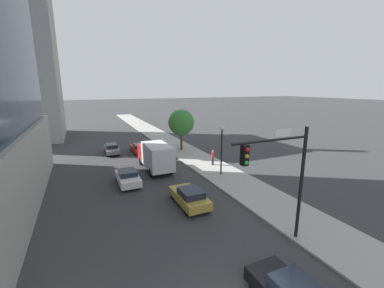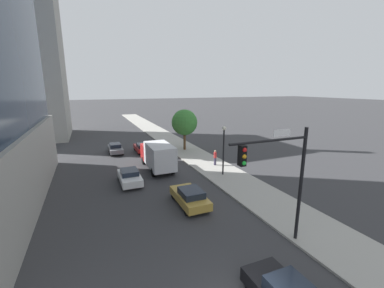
{
  "view_description": "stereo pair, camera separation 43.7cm",
  "coord_description": "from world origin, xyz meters",
  "px_view_note": "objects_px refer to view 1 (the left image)",
  "views": [
    {
      "loc": [
        -5.59,
        -6.26,
        9.13
      ],
      "look_at": [
        1.47,
        9.38,
        5.21
      ],
      "focal_mm": 23.22,
      "sensor_mm": 36.0,
      "label": 1
    },
    {
      "loc": [
        -5.19,
        -6.44,
        9.13
      ],
      "look_at": [
        1.47,
        9.38,
        5.21
      ],
      "focal_mm": 23.22,
      "sensor_mm": 36.0,
      "label": 2
    }
  ],
  "objects_px": {
    "traffic_light_pole": "(281,168)",
    "street_tree": "(181,123)",
    "car_gold": "(190,197)",
    "car_white": "(128,177)",
    "car_gray": "(112,149)",
    "pedestrian_red_shirt": "(213,157)",
    "construction_building": "(11,43)",
    "car_red": "(139,148)",
    "street_lamp": "(222,143)",
    "box_truck": "(155,155)"
  },
  "relations": [
    {
      "from": "traffic_light_pole",
      "to": "street_tree",
      "type": "height_order",
      "value": "traffic_light_pole"
    },
    {
      "from": "car_gold",
      "to": "car_white",
      "type": "relative_size",
      "value": 1.05
    },
    {
      "from": "street_tree",
      "to": "car_gold",
      "type": "distance_m",
      "value": 17.93
    },
    {
      "from": "car_gray",
      "to": "pedestrian_red_shirt",
      "type": "bearing_deg",
      "value": -46.82
    },
    {
      "from": "construction_building",
      "to": "car_red",
      "type": "relative_size",
      "value": 9.7
    },
    {
      "from": "car_gold",
      "to": "pedestrian_red_shirt",
      "type": "xyz_separation_m",
      "value": [
        6.55,
        8.11,
        0.35
      ]
    },
    {
      "from": "construction_building",
      "to": "street_tree",
      "type": "bearing_deg",
      "value": -40.74
    },
    {
      "from": "car_gray",
      "to": "pedestrian_red_shirt",
      "type": "relative_size",
      "value": 2.44
    },
    {
      "from": "traffic_light_pole",
      "to": "street_tree",
      "type": "xyz_separation_m",
      "value": [
        3.45,
        23.34,
        -0.65
      ]
    },
    {
      "from": "street_tree",
      "to": "car_gold",
      "type": "bearing_deg",
      "value": -109.81
    },
    {
      "from": "construction_building",
      "to": "pedestrian_red_shirt",
      "type": "bearing_deg",
      "value": -50.25
    },
    {
      "from": "street_lamp",
      "to": "car_gold",
      "type": "height_order",
      "value": "street_lamp"
    },
    {
      "from": "street_lamp",
      "to": "traffic_light_pole",
      "type": "bearing_deg",
      "value": -105.61
    },
    {
      "from": "traffic_light_pole",
      "to": "car_red",
      "type": "bearing_deg",
      "value": 95.78
    },
    {
      "from": "car_red",
      "to": "pedestrian_red_shirt",
      "type": "xyz_separation_m",
      "value": [
        6.55,
        -9.93,
        0.39
      ]
    },
    {
      "from": "car_red",
      "to": "car_white",
      "type": "height_order",
      "value": "car_white"
    },
    {
      "from": "car_gray",
      "to": "street_lamp",
      "type": "bearing_deg",
      "value": -56.23
    },
    {
      "from": "street_lamp",
      "to": "street_tree",
      "type": "xyz_separation_m",
      "value": [
        0.19,
        11.66,
        0.59
      ]
    },
    {
      "from": "street_tree",
      "to": "car_red",
      "type": "relative_size",
      "value": 1.48
    },
    {
      "from": "box_truck",
      "to": "pedestrian_red_shirt",
      "type": "bearing_deg",
      "value": -12.04
    },
    {
      "from": "street_tree",
      "to": "car_gold",
      "type": "relative_size",
      "value": 1.35
    },
    {
      "from": "box_truck",
      "to": "pedestrian_red_shirt",
      "type": "distance_m",
      "value": 6.73
    },
    {
      "from": "car_white",
      "to": "car_gold",
      "type": "bearing_deg",
      "value": -60.5
    },
    {
      "from": "street_lamp",
      "to": "street_tree",
      "type": "relative_size",
      "value": 0.87
    },
    {
      "from": "car_gold",
      "to": "car_red",
      "type": "xyz_separation_m",
      "value": [
        -0.0,
        18.04,
        -0.04
      ]
    },
    {
      "from": "street_lamp",
      "to": "car_white",
      "type": "relative_size",
      "value": 1.24
    },
    {
      "from": "construction_building",
      "to": "car_gray",
      "type": "relative_size",
      "value": 8.86
    },
    {
      "from": "street_tree",
      "to": "car_gray",
      "type": "distance_m",
      "value": 10.51
    },
    {
      "from": "traffic_light_pole",
      "to": "car_gray",
      "type": "height_order",
      "value": "traffic_light_pole"
    },
    {
      "from": "construction_building",
      "to": "car_white",
      "type": "relative_size",
      "value": 9.35
    },
    {
      "from": "construction_building",
      "to": "street_lamp",
      "type": "distance_m",
      "value": 40.52
    },
    {
      "from": "traffic_light_pole",
      "to": "box_truck",
      "type": "bearing_deg",
      "value": 98.77
    },
    {
      "from": "pedestrian_red_shirt",
      "to": "car_gold",
      "type": "bearing_deg",
      "value": -128.92
    },
    {
      "from": "construction_building",
      "to": "car_gray",
      "type": "height_order",
      "value": "construction_building"
    },
    {
      "from": "street_tree",
      "to": "box_truck",
      "type": "height_order",
      "value": "street_tree"
    },
    {
      "from": "construction_building",
      "to": "car_gold",
      "type": "xyz_separation_m",
      "value": [
        16.72,
        -36.09,
        -15.6
      ]
    },
    {
      "from": "box_truck",
      "to": "pedestrian_red_shirt",
      "type": "xyz_separation_m",
      "value": [
        6.55,
        -1.4,
        -0.64
      ]
    },
    {
      "from": "construction_building",
      "to": "box_truck",
      "type": "height_order",
      "value": "construction_building"
    },
    {
      "from": "car_gray",
      "to": "car_white",
      "type": "relative_size",
      "value": 1.05
    },
    {
      "from": "traffic_light_pole",
      "to": "street_lamp",
      "type": "bearing_deg",
      "value": 74.39
    },
    {
      "from": "car_gold",
      "to": "car_red",
      "type": "relative_size",
      "value": 1.09
    },
    {
      "from": "street_lamp",
      "to": "car_red",
      "type": "height_order",
      "value": "street_lamp"
    },
    {
      "from": "construction_building",
      "to": "car_gray",
      "type": "bearing_deg",
      "value": -52.62
    },
    {
      "from": "car_gray",
      "to": "pedestrian_red_shirt",
      "type": "xyz_separation_m",
      "value": [
        10.21,
        -10.88,
        0.37
      ]
    },
    {
      "from": "street_tree",
      "to": "car_white",
      "type": "relative_size",
      "value": 1.42
    },
    {
      "from": "car_white",
      "to": "car_red",
      "type": "bearing_deg",
      "value": 72.47
    },
    {
      "from": "street_tree",
      "to": "car_gray",
      "type": "relative_size",
      "value": 1.35
    },
    {
      "from": "traffic_light_pole",
      "to": "car_gold",
      "type": "xyz_separation_m",
      "value": [
        -2.51,
        6.78,
        -4.09
      ]
    },
    {
      "from": "car_gold",
      "to": "box_truck",
      "type": "distance_m",
      "value": 9.56
    },
    {
      "from": "street_tree",
      "to": "box_truck",
      "type": "distance_m",
      "value": 9.55
    }
  ]
}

